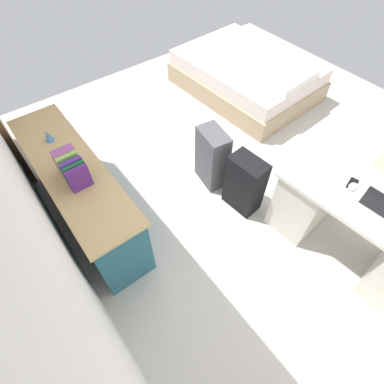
% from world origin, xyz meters
% --- Properties ---
extents(ground_plane, '(5.67, 5.67, 0.00)m').
position_xyz_m(ground_plane, '(0.00, 0.00, 0.00)').
color(ground_plane, beige).
extents(wall_back, '(4.67, 0.10, 2.74)m').
position_xyz_m(wall_back, '(0.00, 2.06, 1.37)').
color(wall_back, white).
rests_on(wall_back, ground_plane).
extents(desk, '(1.49, 0.78, 0.74)m').
position_xyz_m(desk, '(-1.25, -0.05, 0.39)').
color(desk, silver).
rests_on(desk, ground_plane).
extents(credenza, '(1.80, 0.48, 0.77)m').
position_xyz_m(credenza, '(0.54, 1.68, 0.39)').
color(credenza, '#235B6B').
rests_on(credenza, ground_plane).
extents(bed, '(1.97, 1.50, 0.58)m').
position_xyz_m(bed, '(1.22, -1.15, 0.24)').
color(bed, tan).
rests_on(bed, ground_plane).
extents(suitcase_black, '(0.38, 0.25, 0.64)m').
position_xyz_m(suitcase_black, '(-0.28, 0.34, 0.32)').
color(suitcase_black, black).
rests_on(suitcase_black, ground_plane).
extents(suitcase_spare_grey, '(0.39, 0.28, 0.67)m').
position_xyz_m(suitcase_spare_grey, '(0.19, 0.37, 0.34)').
color(suitcase_spare_grey, '#4C4C51').
rests_on(suitcase_spare_grey, ground_plane).
extents(laptop, '(0.33, 0.25, 0.21)m').
position_xyz_m(laptop, '(-1.31, -0.01, 0.79)').
color(laptop, silver).
rests_on(laptop, desk).
extents(computer_mouse, '(0.07, 0.10, 0.03)m').
position_xyz_m(computer_mouse, '(-1.05, -0.02, 0.76)').
color(computer_mouse, white).
rests_on(computer_mouse, desk).
extents(cell_phone_by_mouse, '(0.10, 0.15, 0.01)m').
position_xyz_m(cell_phone_by_mouse, '(-1.03, -0.06, 0.75)').
color(cell_phone_by_mouse, black).
rests_on(cell_phone_by_mouse, desk).
extents(book_row, '(0.31, 0.17, 0.24)m').
position_xyz_m(book_row, '(0.38, 1.68, 0.88)').
color(book_row, '#542478').
rests_on(book_row, credenza).
extents(figurine_small, '(0.08, 0.08, 0.11)m').
position_xyz_m(figurine_small, '(0.93, 1.68, 0.83)').
color(figurine_small, '#4C7FBF').
rests_on(figurine_small, credenza).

